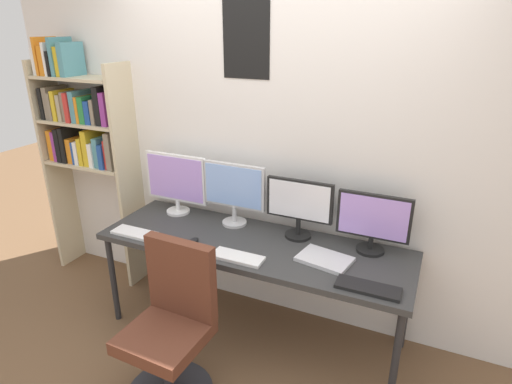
# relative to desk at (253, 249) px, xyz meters

# --- Properties ---
(wall_back) EXTENTS (4.52, 0.11, 2.60)m
(wall_back) POSITION_rel_desk_xyz_m (-0.00, 0.42, 0.61)
(wall_back) COLOR silver
(wall_back) RESTS_ON ground_plane
(desk) EXTENTS (2.12, 0.68, 0.74)m
(desk) POSITION_rel_desk_xyz_m (0.00, 0.00, 0.00)
(desk) COLOR #333333
(desk) RESTS_ON ground_plane
(bookshelf) EXTENTS (0.83, 0.28, 2.02)m
(bookshelf) POSITION_rel_desk_xyz_m (-1.64, 0.23, 0.61)
(bookshelf) COLOR beige
(bookshelf) RESTS_ON ground_plane
(office_chair) EXTENTS (0.52, 0.52, 0.99)m
(office_chair) POSITION_rel_desk_xyz_m (-0.20, -0.70, -0.29)
(office_chair) COLOR #2D2D33
(office_chair) RESTS_ON ground_plane
(monitor_far_left) EXTENTS (0.52, 0.18, 0.47)m
(monitor_far_left) POSITION_rel_desk_xyz_m (-0.74, 0.21, 0.31)
(monitor_far_left) COLOR silver
(monitor_far_left) RESTS_ON desk
(monitor_center_left) EXTENTS (0.48, 0.18, 0.46)m
(monitor_center_left) POSITION_rel_desk_xyz_m (-0.25, 0.21, 0.32)
(monitor_center_left) COLOR silver
(monitor_center_left) RESTS_ON desk
(monitor_center_right) EXTENTS (0.46, 0.18, 0.41)m
(monitor_center_right) POSITION_rel_desk_xyz_m (0.25, 0.21, 0.29)
(monitor_center_right) COLOR black
(monitor_center_right) RESTS_ON desk
(monitor_far_right) EXTENTS (0.46, 0.18, 0.39)m
(monitor_far_right) POSITION_rel_desk_xyz_m (0.74, 0.21, 0.27)
(monitor_far_right) COLOR black
(monitor_far_right) RESTS_ON desk
(keyboard_left) EXTENTS (0.32, 0.13, 0.02)m
(keyboard_left) POSITION_rel_desk_xyz_m (-0.81, -0.23, 0.06)
(keyboard_left) COLOR silver
(keyboard_left) RESTS_ON desk
(keyboard_center) EXTENTS (0.33, 0.13, 0.02)m
(keyboard_center) POSITION_rel_desk_xyz_m (0.00, -0.23, 0.06)
(keyboard_center) COLOR silver
(keyboard_center) RESTS_ON desk
(keyboard_right) EXTENTS (0.36, 0.13, 0.02)m
(keyboard_right) POSITION_rel_desk_xyz_m (0.81, -0.23, 0.06)
(keyboard_right) COLOR black
(keyboard_right) RESTS_ON desk
(computer_mouse) EXTENTS (0.06, 0.10, 0.03)m
(computer_mouse) POSITION_rel_desk_xyz_m (-0.36, -0.17, 0.07)
(computer_mouse) COLOR black
(computer_mouse) RESTS_ON desk
(laptop_closed) EXTENTS (0.35, 0.27, 0.02)m
(laptop_closed) POSITION_rel_desk_xyz_m (0.51, -0.03, 0.06)
(laptop_closed) COLOR silver
(laptop_closed) RESTS_ON desk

